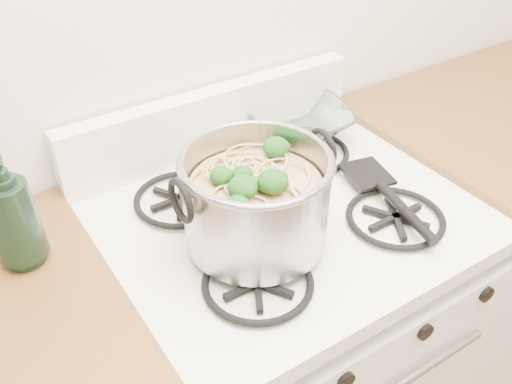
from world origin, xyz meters
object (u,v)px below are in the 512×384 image
spatula (367,171)px  glass_bowl (298,127)px  gas_range (281,353)px  bottle (11,209)px  stock_pot (256,201)px

spatula → glass_bowl: bearing=105.9°
spatula → glass_bowl: (-0.01, 0.24, 0.00)m
spatula → glass_bowl: glass_bowl is taller
gas_range → glass_bowl: 0.59m
gas_range → bottle: (-0.50, 0.13, 0.60)m
bottle → glass_bowl: bearing=5.2°
glass_bowl → stock_pot: bearing=-137.6°
stock_pot → bottle: (-0.39, 0.18, 0.03)m
spatula → stock_pot: bearing=-160.3°
glass_bowl → gas_range: bearing=-130.5°
gas_range → stock_pot: size_ratio=2.96×
gas_range → spatula: spatula is taller
gas_range → glass_bowl: glass_bowl is taller
stock_pot → spatula: (0.32, 0.04, -0.08)m
gas_range → stock_pot: stock_pot is taller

